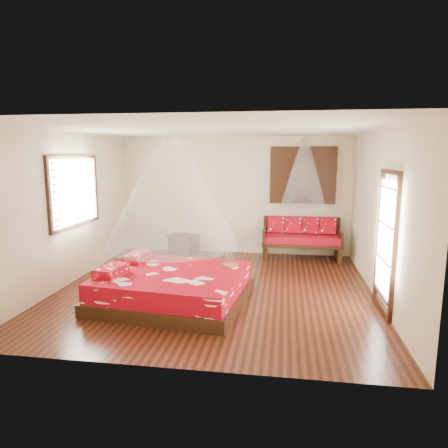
{
  "coord_description": "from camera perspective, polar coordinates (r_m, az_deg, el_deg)",
  "views": [
    {
      "loc": [
        1.18,
        -6.77,
        2.39
      ],
      "look_at": [
        0.12,
        0.2,
        1.15
      ],
      "focal_mm": 32.0,
      "sensor_mm": 36.0,
      "label": 1
    }
  ],
  "objects": [
    {
      "name": "room",
      "position": [
        6.95,
        -1.26,
        1.77
      ],
      "size": [
        5.54,
        5.54,
        2.84
      ],
      "color": "black",
      "rests_on": "ground"
    },
    {
      "name": "bed",
      "position": [
        6.66,
        -7.39,
        -8.84
      ],
      "size": [
        2.5,
        2.31,
        0.65
      ],
      "rotation": [
        0.0,
        0.0,
        -0.12
      ],
      "color": "black",
      "rests_on": "floor"
    },
    {
      "name": "daybed",
      "position": [
        9.35,
        11.01,
        -1.75
      ],
      "size": [
        1.77,
        0.79,
        0.94
      ],
      "color": "black",
      "rests_on": "floor"
    },
    {
      "name": "storage_chest",
      "position": [
        9.77,
        -5.76,
        -2.85
      ],
      "size": [
        0.79,
        0.68,
        0.46
      ],
      "rotation": [
        0.0,
        0.0,
        -0.34
      ],
      "color": "black",
      "rests_on": "floor"
    },
    {
      "name": "shutter_panel",
      "position": [
        9.51,
        11.21,
        6.82
      ],
      "size": [
        1.52,
        0.06,
        1.32
      ],
      "color": "black",
      "rests_on": "wall_back"
    },
    {
      "name": "window_left",
      "position": [
        8.01,
        -20.53,
        4.4
      ],
      "size": [
        0.1,
        1.74,
        1.34
      ],
      "color": "black",
      "rests_on": "wall_left"
    },
    {
      "name": "glazed_door",
      "position": [
        6.5,
        22.11,
        -2.5
      ],
      "size": [
        0.08,
        1.02,
        2.16
      ],
      "color": "black",
      "rests_on": "floor"
    },
    {
      "name": "wine_tray",
      "position": [
        6.86,
        0.86,
        -5.51
      ],
      "size": [
        0.27,
        0.27,
        0.22
      ],
      "rotation": [
        0.0,
        0.0,
        -0.38
      ],
      "color": "brown",
      "rests_on": "bed"
    },
    {
      "name": "mosquito_net_main",
      "position": [
        6.32,
        -7.52,
        4.98
      ],
      "size": [
        2.14,
        2.14,
        1.8
      ],
      "primitive_type": "cone",
      "color": "white",
      "rests_on": "ceiling"
    },
    {
      "name": "mosquito_net_daybed",
      "position": [
        9.04,
        11.36,
        7.3
      ],
      "size": [
        1.0,
        1.0,
        1.5
      ],
      "primitive_type": "cone",
      "color": "white",
      "rests_on": "ceiling"
    }
  ]
}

